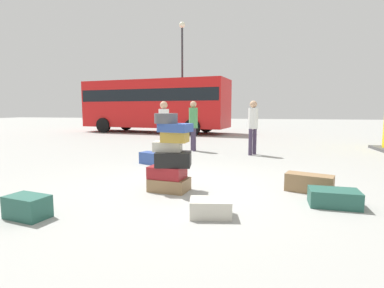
% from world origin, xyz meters
% --- Properties ---
extents(ground_plane, '(80.00, 80.00, 0.00)m').
position_xyz_m(ground_plane, '(0.00, 0.00, 0.00)').
color(ground_plane, '#9E9E99').
extents(suitcase_tower, '(0.78, 0.56, 1.35)m').
position_xyz_m(suitcase_tower, '(-0.22, -0.25, 0.58)').
color(suitcase_tower, olive).
rests_on(suitcase_tower, ground).
extents(suitcase_brown_upright_blue, '(0.83, 0.56, 0.31)m').
position_xyz_m(suitcase_brown_upright_blue, '(2.14, 0.18, 0.16)').
color(suitcase_brown_upright_blue, olive).
rests_on(suitcase_brown_upright_blue, ground).
extents(suitcase_navy_foreground_far, '(0.67, 0.53, 0.31)m').
position_xyz_m(suitcase_navy_foreground_far, '(-1.44, 2.11, 0.15)').
color(suitcase_navy_foreground_far, '#334F99').
rests_on(suitcase_navy_foreground_far, ground).
extents(suitcase_teal_white_trunk, '(0.71, 0.45, 0.25)m').
position_xyz_m(suitcase_teal_white_trunk, '(2.38, -0.54, 0.12)').
color(suitcase_teal_white_trunk, '#26594C').
rests_on(suitcase_teal_white_trunk, ground).
extents(suitcase_teal_left_side, '(0.61, 0.43, 0.30)m').
position_xyz_m(suitcase_teal_left_side, '(-1.69, -1.91, 0.15)').
color(suitcase_teal_left_side, '#26594C').
rests_on(suitcase_teal_left_side, ground).
extents(suitcase_cream_right_side, '(0.60, 0.46, 0.23)m').
position_xyz_m(suitcase_cream_right_side, '(0.66, -1.34, 0.12)').
color(suitcase_cream_right_side, beige).
rests_on(suitcase_cream_right_side, ground).
extents(person_bearded_onlooker, '(0.30, 0.33, 1.66)m').
position_xyz_m(person_bearded_onlooker, '(-1.40, 3.09, 0.99)').
color(person_bearded_onlooker, black).
rests_on(person_bearded_onlooker, ground).
extents(person_tourist_with_camera, '(0.30, 0.30, 1.69)m').
position_xyz_m(person_tourist_with_camera, '(1.12, 4.25, 1.01)').
color(person_tourist_with_camera, '#3F334C').
rests_on(person_tourist_with_camera, ground).
extents(person_passerby_in_red, '(0.30, 0.31, 1.70)m').
position_xyz_m(person_passerby_in_red, '(-0.88, 4.75, 1.01)').
color(person_passerby_in_red, '#3F334C').
rests_on(person_passerby_in_red, ground).
extents(parked_bus, '(9.26, 3.75, 3.15)m').
position_xyz_m(parked_bus, '(-4.90, 12.26, 1.83)').
color(parked_bus, red).
rests_on(parked_bus, ground).
extents(lamp_post, '(0.36, 0.36, 6.58)m').
position_xyz_m(lamp_post, '(-3.22, 12.50, 4.25)').
color(lamp_post, '#333338').
rests_on(lamp_post, ground).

